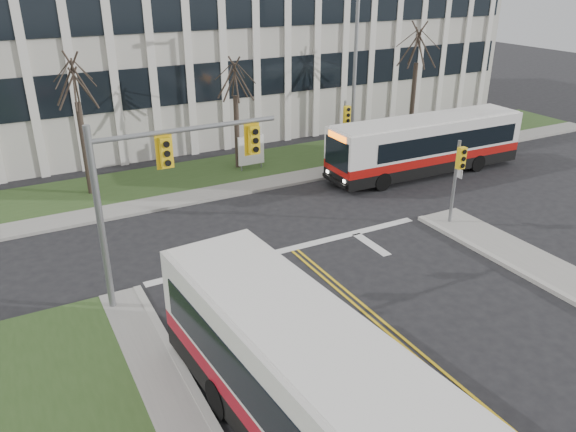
# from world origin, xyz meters

# --- Properties ---
(ground) EXTENTS (120.00, 120.00, 0.00)m
(ground) POSITION_xyz_m (0.00, 0.00, 0.00)
(ground) COLOR black
(ground) RESTS_ON ground
(sidewalk_cross) EXTENTS (44.00, 1.60, 0.14)m
(sidewalk_cross) POSITION_xyz_m (5.00, 15.20, 0.07)
(sidewalk_cross) COLOR #9E9B93
(sidewalk_cross) RESTS_ON ground
(building_lawn) EXTENTS (44.00, 5.00, 0.12)m
(building_lawn) POSITION_xyz_m (5.00, 18.00, 0.06)
(building_lawn) COLOR #324D21
(building_lawn) RESTS_ON ground
(office_building) EXTENTS (40.00, 16.00, 12.00)m
(office_building) POSITION_xyz_m (5.00, 30.00, 6.00)
(office_building) COLOR #BCB9AD
(office_building) RESTS_ON ground
(mast_arm_signal) EXTENTS (6.11, 0.38, 6.20)m
(mast_arm_signal) POSITION_xyz_m (-5.62, 7.16, 4.26)
(mast_arm_signal) COLOR slate
(mast_arm_signal) RESTS_ON ground
(signal_pole_near) EXTENTS (0.34, 0.39, 3.80)m
(signal_pole_near) POSITION_xyz_m (7.20, 6.90, 2.50)
(signal_pole_near) COLOR slate
(signal_pole_near) RESTS_ON ground
(signal_pole_far) EXTENTS (0.34, 0.39, 3.80)m
(signal_pole_far) POSITION_xyz_m (7.20, 15.40, 2.50)
(signal_pole_far) COLOR slate
(signal_pole_far) RESTS_ON ground
(streetlight) EXTENTS (2.15, 0.25, 9.20)m
(streetlight) POSITION_xyz_m (8.03, 16.20, 5.19)
(streetlight) COLOR slate
(streetlight) RESTS_ON ground
(directory_sign) EXTENTS (1.50, 0.12, 2.00)m
(directory_sign) POSITION_xyz_m (2.50, 17.50, 1.17)
(directory_sign) COLOR slate
(directory_sign) RESTS_ON ground
(tree_left) EXTENTS (1.80, 1.80, 7.70)m
(tree_left) POSITION_xyz_m (-6.00, 18.00, 5.51)
(tree_left) COLOR #42352B
(tree_left) RESTS_ON ground
(tree_mid) EXTENTS (1.80, 1.80, 6.82)m
(tree_mid) POSITION_xyz_m (2.00, 18.20, 4.88)
(tree_mid) COLOR #42352B
(tree_mid) RESTS_ON ground
(tree_right) EXTENTS (1.80, 1.80, 8.25)m
(tree_right) POSITION_xyz_m (14.00, 18.00, 5.91)
(tree_right) COLOR #42352B
(tree_right) RESTS_ON ground
(bus_main) EXTENTS (3.58, 12.53, 3.30)m
(bus_main) POSITION_xyz_m (-4.53, -1.93, 1.65)
(bus_main) COLOR silver
(bus_main) RESTS_ON ground
(bus_cross) EXTENTS (11.29, 2.66, 3.00)m
(bus_cross) POSITION_xyz_m (10.66, 12.76, 1.50)
(bus_cross) COLOR silver
(bus_cross) RESTS_ON ground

